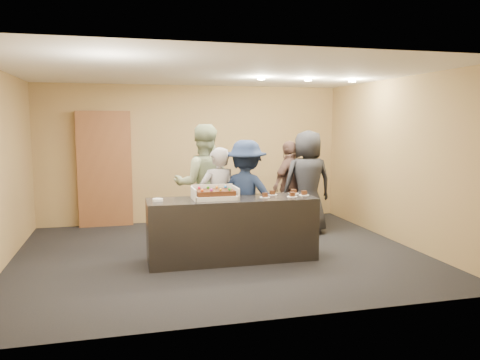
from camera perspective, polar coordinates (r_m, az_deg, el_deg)
The scene contains 17 objects.
room at distance 6.95m, azimuth -2.58°, elevation 1.86°, with size 6.04×6.00×2.70m.
serving_counter at distance 6.76m, azimuth -0.98°, elevation -6.02°, with size 2.40×0.70×0.90m, color black.
storage_cabinet at distance 9.24m, azimuth -16.16°, elevation 1.28°, with size 1.00×0.15×2.19m, color brown.
cake_box at distance 6.63m, azimuth -3.13°, elevation -1.93°, with size 0.63×0.43×0.18m.
sheet_cake at distance 6.60m, azimuth -3.09°, elevation -1.50°, with size 0.53×0.37×0.11m.
plate_stack at distance 6.52m, azimuth -10.00°, elevation -2.41°, with size 0.15×0.15×0.04m, color white.
slice_a at distance 6.74m, azimuth 3.06°, elevation -1.95°, with size 0.15×0.15×0.07m.
slice_b at distance 6.99m, azimuth 3.96°, elevation -1.64°, with size 0.15×0.15×0.07m.
slice_c at distance 6.84m, azimuth 6.38°, elevation -1.86°, with size 0.15×0.15×0.07m.
slice_d at distance 7.11m, azimuth 6.57°, elevation -1.52°, with size 0.15×0.15×0.07m.
slice_e at distance 7.00m, azimuth 7.80°, elevation -1.67°, with size 0.15×0.15×0.07m.
person_server_grey at distance 7.09m, azimuth -2.69°, elevation -2.49°, with size 0.59×0.38×1.61m, color #98979C.
person_sage_man at distance 7.59m, azimuth -4.53°, elevation -0.57°, with size 0.95×0.74×1.95m, color #9AAA7F.
person_navy_man at distance 7.19m, azimuth 0.74°, elevation -1.93°, with size 1.11×0.64×1.71m, color #182645.
person_brown_extra at distance 8.60m, azimuth 6.14°, elevation -0.71°, with size 0.96×0.40×1.65m, color brown.
person_dark_suit at distance 8.39m, azimuth 8.21°, elevation -0.27°, with size 0.90×0.59×1.84m, color black.
ceiling_spotlights at distance 7.91m, azimuth 8.28°, elevation 12.00°, with size 1.72×0.12×0.03m.
Camera 1 is at (-1.41, -6.78, 1.97)m, focal length 35.00 mm.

